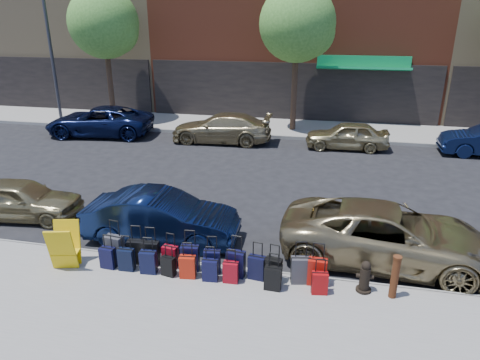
% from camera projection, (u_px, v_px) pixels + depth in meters
% --- Properties ---
extents(ground, '(120.00, 120.00, 0.00)m').
position_uv_depth(ground, '(251.00, 199.00, 14.59)').
color(ground, black).
rests_on(ground, ground).
extents(sidewalk_near, '(60.00, 4.00, 0.15)m').
position_uv_depth(sidewalk_near, '(190.00, 321.00, 8.62)').
color(sidewalk_near, gray).
rests_on(sidewalk_near, ground).
extents(sidewalk_far, '(60.00, 4.00, 0.15)m').
position_uv_depth(sidewalk_far, '(284.00, 128.00, 23.70)').
color(sidewalk_far, gray).
rests_on(sidewalk_far, ground).
extents(curb_near, '(60.00, 0.08, 0.15)m').
position_uv_depth(curb_near, '(216.00, 267.00, 10.47)').
color(curb_near, gray).
rests_on(curb_near, ground).
extents(curb_far, '(60.00, 0.08, 0.15)m').
position_uv_depth(curb_far, '(280.00, 137.00, 21.85)').
color(curb_far, gray).
rests_on(curb_far, ground).
extents(tree_left, '(3.80, 3.80, 7.27)m').
position_uv_depth(tree_left, '(106.00, 25.00, 23.27)').
color(tree_left, black).
rests_on(tree_left, sidewalk_far).
extents(tree_center, '(3.80, 3.80, 7.27)m').
position_uv_depth(tree_center, '(300.00, 26.00, 21.21)').
color(tree_center, black).
rests_on(tree_center, sidewalk_far).
extents(streetlight, '(2.59, 0.18, 8.00)m').
position_uv_depth(streetlight, '(53.00, 40.00, 23.47)').
color(streetlight, '#333338').
rests_on(streetlight, sidewalk_far).
extents(suitcase_front_0, '(0.48, 0.31, 1.08)m').
position_uv_depth(suitcase_front_0, '(115.00, 248.00, 10.51)').
color(suitcase_front_0, '#36363A').
rests_on(suitcase_front_0, sidewalk_near).
extents(suitcase_front_1, '(0.43, 0.27, 0.99)m').
position_uv_depth(suitcase_front_1, '(137.00, 252.00, 10.43)').
color(suitcase_front_1, black).
rests_on(suitcase_front_1, sidewalk_near).
extents(suitcase_front_2, '(0.43, 0.27, 0.98)m').
position_uv_depth(suitcase_front_2, '(151.00, 253.00, 10.37)').
color(suitcase_front_2, black).
rests_on(suitcase_front_2, sidewalk_near).
extents(suitcase_front_3, '(0.39, 0.24, 0.88)m').
position_uv_depth(suitcase_front_3, '(170.00, 256.00, 10.28)').
color(suitcase_front_3, maroon).
rests_on(suitcase_front_3, sidewalk_near).
extents(suitcase_front_4, '(0.45, 0.28, 1.03)m').
position_uv_depth(suitcase_front_4, '(190.00, 258.00, 10.14)').
color(suitcase_front_4, black).
rests_on(suitcase_front_4, sidewalk_near).
extents(suitcase_front_5, '(0.42, 0.27, 0.94)m').
position_uv_depth(suitcase_front_5, '(212.00, 262.00, 10.03)').
color(suitcase_front_5, black).
rests_on(suitcase_front_5, sidewalk_near).
extents(suitcase_front_6, '(0.44, 0.28, 1.02)m').
position_uv_depth(suitcase_front_6, '(236.00, 264.00, 9.90)').
color(suitcase_front_6, black).
rests_on(suitcase_front_6, sidewalk_near).
extents(suitcase_front_7, '(0.40, 0.25, 0.92)m').
position_uv_depth(suitcase_front_7, '(257.00, 267.00, 9.81)').
color(suitcase_front_7, black).
rests_on(suitcase_front_7, sidewalk_near).
extents(suitcase_front_8, '(0.41, 0.28, 0.91)m').
position_uv_depth(suitcase_front_8, '(273.00, 270.00, 9.72)').
color(suitcase_front_8, black).
rests_on(suitcase_front_8, sidewalk_near).
extents(suitcase_front_9, '(0.46, 0.31, 1.02)m').
position_uv_depth(suitcase_front_9, '(300.00, 270.00, 9.65)').
color(suitcase_front_9, '#343338').
rests_on(suitcase_front_9, sidewalk_near).
extents(suitcase_front_10, '(0.42, 0.24, 1.02)m').
position_uv_depth(suitcase_front_10, '(317.00, 272.00, 9.59)').
color(suitcase_front_10, '#A2120A').
rests_on(suitcase_front_10, sidewalk_near).
extents(suitcase_back_0, '(0.37, 0.23, 0.85)m').
position_uv_depth(suitcase_back_0, '(108.00, 258.00, 10.25)').
color(suitcase_back_0, black).
rests_on(suitcase_back_0, sidewalk_near).
extents(suitcase_back_1, '(0.37, 0.22, 0.88)m').
position_uv_depth(suitcase_back_1, '(127.00, 259.00, 10.16)').
color(suitcase_back_1, black).
rests_on(suitcase_back_1, sidewalk_near).
extents(suitcase_back_2, '(0.40, 0.25, 0.90)m').
position_uv_depth(suitcase_back_2, '(148.00, 262.00, 10.04)').
color(suitcase_back_2, black).
rests_on(suitcase_back_2, sidewalk_near).
extents(suitcase_back_3, '(0.35, 0.24, 0.76)m').
position_uv_depth(suitcase_back_3, '(168.00, 266.00, 9.95)').
color(suitcase_back_3, black).
rests_on(suitcase_back_3, sidewalk_near).
extents(suitcase_back_4, '(0.39, 0.26, 0.88)m').
position_uv_depth(suitcase_back_4, '(188.00, 267.00, 9.86)').
color(suitcase_back_4, '#B41E0B').
rests_on(suitcase_back_4, sidewalk_near).
extents(suitcase_back_5, '(0.37, 0.23, 0.84)m').
position_uv_depth(suitcase_back_5, '(210.00, 270.00, 9.75)').
color(suitcase_back_5, black).
rests_on(suitcase_back_5, sidewalk_near).
extents(suitcase_back_6, '(0.35, 0.21, 0.81)m').
position_uv_depth(suitcase_back_6, '(231.00, 272.00, 9.69)').
color(suitcase_back_6, maroon).
rests_on(suitcase_back_6, sidewalk_near).
extents(suitcase_back_8, '(0.38, 0.23, 0.88)m').
position_uv_depth(suitcase_back_8, '(273.00, 278.00, 9.43)').
color(suitcase_back_8, black).
rests_on(suitcase_back_8, sidewalk_near).
extents(suitcase_back_10, '(0.37, 0.25, 0.82)m').
position_uv_depth(suitcase_back_10, '(320.00, 283.00, 9.29)').
color(suitcase_back_10, '#9A090C').
rests_on(suitcase_back_10, sidewalk_near).
extents(fire_hydrant, '(0.37, 0.34, 0.75)m').
position_uv_depth(fire_hydrant, '(365.00, 277.00, 9.34)').
color(fire_hydrant, black).
rests_on(fire_hydrant, sidewalk_near).
extents(bollard, '(0.18, 0.18, 1.00)m').
position_uv_depth(bollard, '(395.00, 276.00, 9.07)').
color(bollard, '#38190C').
rests_on(bollard, sidewalk_near).
extents(display_rack, '(0.76, 0.80, 1.10)m').
position_uv_depth(display_rack, '(65.00, 246.00, 10.21)').
color(display_rack, yellow).
rests_on(display_rack, sidewalk_near).
extents(car_near_0, '(3.79, 1.87, 1.24)m').
position_uv_depth(car_near_0, '(20.00, 199.00, 13.03)').
color(car_near_0, '#94875A').
rests_on(car_near_0, ground).
extents(car_near_1, '(4.27, 1.66, 1.39)m').
position_uv_depth(car_near_1, '(161.00, 218.00, 11.67)').
color(car_near_1, '#0D1939').
rests_on(car_near_1, ground).
extents(car_near_2, '(5.44, 2.84, 1.46)m').
position_uv_depth(car_near_2, '(388.00, 235.00, 10.66)').
color(car_near_2, '#918059').
rests_on(car_near_2, ground).
extents(car_far_0, '(5.69, 3.15, 1.51)m').
position_uv_depth(car_far_0, '(100.00, 121.00, 22.21)').
color(car_far_0, '#0C1436').
rests_on(car_far_0, ground).
extents(car_far_1, '(4.98, 2.20, 1.42)m').
position_uv_depth(car_far_1, '(221.00, 128.00, 21.04)').
color(car_far_1, '#96855C').
rests_on(car_far_1, ground).
extents(car_far_2, '(3.84, 1.66, 1.29)m').
position_uv_depth(car_far_2, '(347.00, 135.00, 19.96)').
color(car_far_2, tan).
rests_on(car_far_2, ground).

